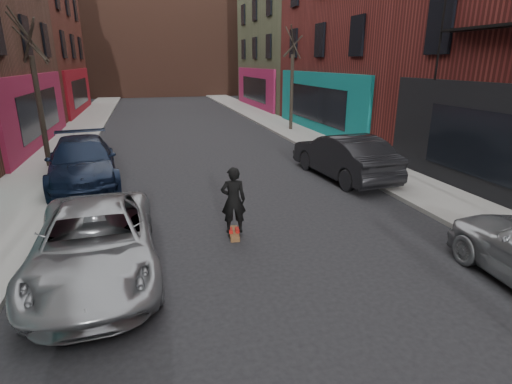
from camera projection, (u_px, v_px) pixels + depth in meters
sidewalk_left at (86, 124)px, 26.92m from camera, size 2.50×84.00×0.13m
sidewalk_right at (264, 117)px, 30.05m from camera, size 2.50×84.00×0.13m
building_far at (158, 37)px, 50.15m from camera, size 40.00×10.00×14.00m
tree_left_far at (36, 81)px, 14.90m from camera, size 2.00×2.00×6.50m
tree_right_far at (292, 71)px, 23.46m from camera, size 2.00×2.00×6.80m
parked_left_far at (95, 242)px, 7.85m from camera, size 2.50×5.09×1.39m
parked_left_end at (82, 162)px, 13.74m from camera, size 2.86×5.64×1.57m
parked_right_end at (343, 156)px, 14.50m from camera, size 2.16×5.05×1.62m
skateboard at (234, 234)px, 9.81m from camera, size 0.32×0.82×0.10m
skateboarder at (233, 200)px, 9.53m from camera, size 0.64×0.47×1.64m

